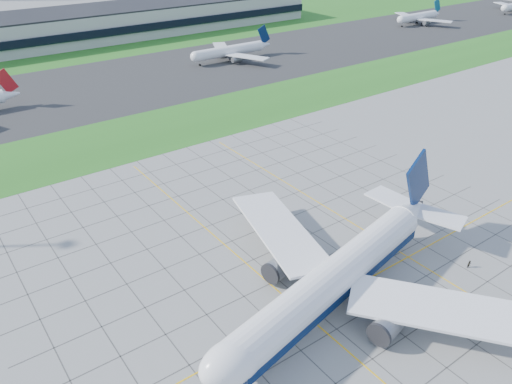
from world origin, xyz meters
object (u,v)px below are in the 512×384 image
(airliner, at_px, (334,279))
(distant_jet_2, at_px, (230,51))
(crew_far, at_px, (469,264))
(distant_jet_3, at_px, (419,17))
(crew_near, at_px, (246,331))

(airliner, bearing_deg, distant_jet_2, 50.98)
(crew_far, distance_m, distant_jet_3, 250.67)
(airliner, relative_size, distant_jet_2, 1.53)
(crew_far, xyz_separation_m, distant_jet_3, (190.96, 162.34, 3.65))
(crew_far, bearing_deg, airliner, 173.08)
(crew_far, bearing_deg, distant_jet_3, 49.67)
(crew_far, xyz_separation_m, distant_jet_2, (48.96, 159.36, 3.66))
(distant_jet_2, relative_size, distant_jet_3, 1.00)
(airliner, xyz_separation_m, crew_far, (29.11, -8.47, -4.82))
(distant_jet_2, bearing_deg, distant_jet_3, 1.20)
(crew_near, height_order, distant_jet_2, distant_jet_2)
(crew_near, distance_m, distant_jet_2, 175.83)
(airliner, distance_m, distant_jet_3, 268.53)
(airliner, distance_m, crew_near, 17.86)
(crew_near, bearing_deg, airliner, -93.94)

